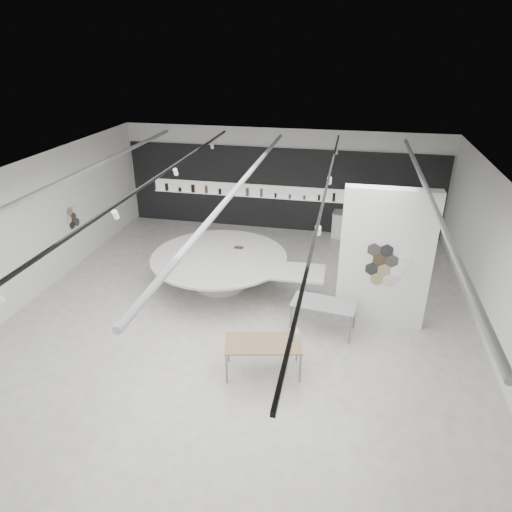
% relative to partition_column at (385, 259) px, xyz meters
% --- Properties ---
extents(room, '(12.02, 14.02, 3.82)m').
position_rel_partition_column_xyz_m(room, '(-3.59, -1.00, 0.27)').
color(room, beige).
rests_on(room, ground).
extents(back_wall_display, '(11.80, 0.27, 3.10)m').
position_rel_partition_column_xyz_m(back_wall_display, '(-3.58, 5.94, -0.26)').
color(back_wall_display, black).
rests_on(back_wall_display, ground).
extents(partition_column, '(2.20, 0.38, 3.60)m').
position_rel_partition_column_xyz_m(partition_column, '(0.00, 0.00, 0.00)').
color(partition_column, white).
rests_on(partition_column, ground).
extents(display_island, '(5.10, 4.02, 1.01)m').
position_rel_partition_column_xyz_m(display_island, '(-4.44, 0.97, -1.15)').
color(display_island, white).
rests_on(display_island, ground).
extents(sample_table_wood, '(1.77, 1.14, 0.77)m').
position_rel_partition_column_xyz_m(sample_table_wood, '(-2.53, -2.54, -1.09)').
color(sample_table_wood, olive).
rests_on(sample_table_wood, ground).
extents(sample_table_stone, '(1.64, 0.97, 0.80)m').
position_rel_partition_column_xyz_m(sample_table_stone, '(-1.37, -0.69, -1.07)').
color(sample_table_stone, gray).
rests_on(sample_table_stone, ground).
extents(kitchen_counter, '(1.76, 0.87, 1.33)m').
position_rel_partition_column_xyz_m(kitchen_counter, '(-0.64, 5.51, -1.32)').
color(kitchen_counter, white).
rests_on(kitchen_counter, ground).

